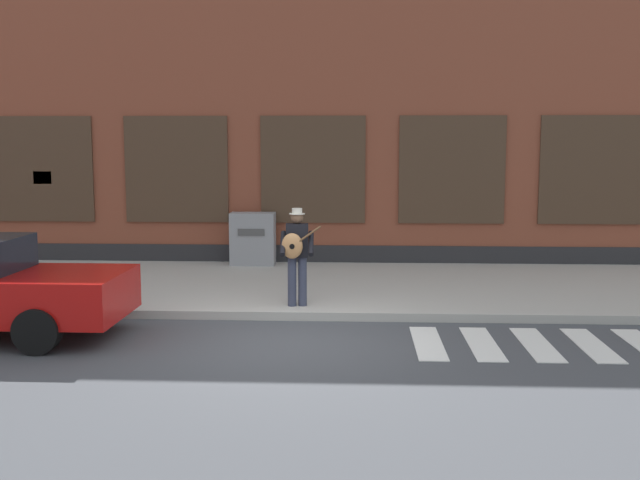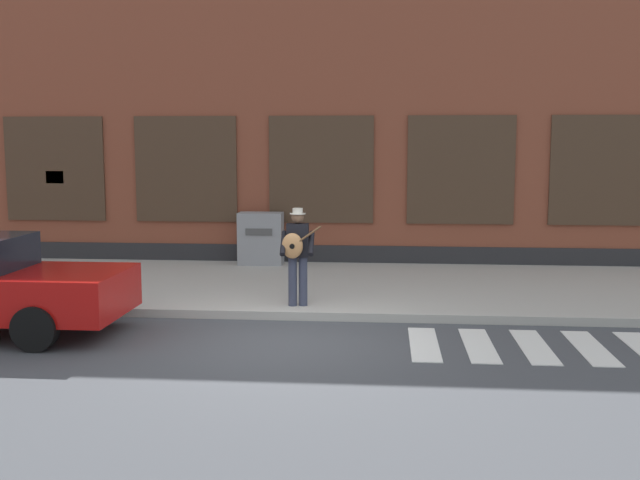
{
  "view_description": "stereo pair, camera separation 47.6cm",
  "coord_description": "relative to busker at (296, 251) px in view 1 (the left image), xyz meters",
  "views": [
    {
      "loc": [
        1.02,
        -10.81,
        2.95
      ],
      "look_at": [
        0.41,
        1.68,
        1.33
      ],
      "focal_mm": 42.0,
      "sensor_mm": 36.0,
      "label": 1
    },
    {
      "loc": [
        1.5,
        -10.78,
        2.95
      ],
      "look_at": [
        0.41,
        1.68,
        1.33
      ],
      "focal_mm": 42.0,
      "sensor_mm": 36.0,
      "label": 2
    }
  ],
  "objects": [
    {
      "name": "building_backdrop",
      "position": [
        0.0,
        6.84,
        2.55
      ],
      "size": [
        28.0,
        4.06,
        7.34
      ],
      "color": "brown",
      "rests_on": "ground"
    },
    {
      "name": "utility_box",
      "position": [
        -1.37,
        4.4,
        -0.36
      ],
      "size": [
        1.02,
        0.55,
        1.21
      ],
      "color": "gray",
      "rests_on": "sidewalk"
    },
    {
      "name": "sidewalk",
      "position": [
        0.0,
        2.18,
        -1.04
      ],
      "size": [
        28.0,
        5.35,
        0.15
      ],
      "color": "#ADAAA3",
      "rests_on": "ground"
    },
    {
      "name": "busker",
      "position": [
        0.0,
        0.0,
        0.0
      ],
      "size": [
        0.72,
        0.54,
        1.7
      ],
      "color": "#33384C",
      "rests_on": "sidewalk"
    },
    {
      "name": "ground_plane",
      "position": [
        0.0,
        -1.87,
        -1.11
      ],
      "size": [
        160.0,
        160.0,
        0.0
      ],
      "primitive_type": "plane",
      "color": "#424449"
    },
    {
      "name": "crosswalk",
      "position": [
        4.49,
        -1.8,
        -1.11
      ],
      "size": [
        5.2,
        1.9,
        0.01
      ],
      "color": "silver",
      "rests_on": "ground"
    }
  ]
}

